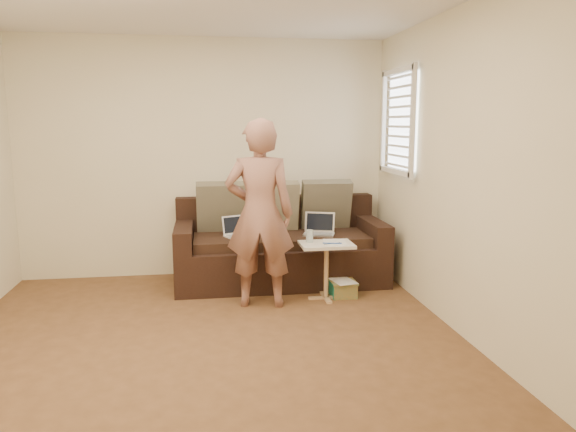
% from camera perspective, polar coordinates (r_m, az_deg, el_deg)
% --- Properties ---
extents(floor, '(4.50, 4.50, 0.00)m').
position_cam_1_polar(floor, '(4.18, -8.16, -14.19)').
color(floor, brown).
rests_on(floor, ground).
extents(wall_back, '(4.00, 0.00, 4.00)m').
position_cam_1_polar(wall_back, '(6.08, -8.76, 5.98)').
color(wall_back, beige).
rests_on(wall_back, ground).
extents(wall_front, '(4.00, 0.00, 4.00)m').
position_cam_1_polar(wall_front, '(1.62, -8.16, -4.29)').
color(wall_front, beige).
rests_on(wall_front, ground).
extents(wall_right, '(0.00, 4.50, 4.50)m').
position_cam_1_polar(wall_right, '(4.34, 18.90, 4.08)').
color(wall_right, beige).
rests_on(wall_right, ground).
extents(window_blinds, '(0.12, 0.88, 1.08)m').
position_cam_1_polar(window_blinds, '(5.67, 11.57, 9.68)').
color(window_blinds, white).
rests_on(window_blinds, wall_right).
extents(sofa, '(2.20, 0.95, 0.85)m').
position_cam_1_polar(sofa, '(5.79, -0.82, -2.85)').
color(sofa, black).
rests_on(sofa, ground).
extents(pillow_left, '(0.55, 0.29, 0.57)m').
position_cam_1_polar(pillow_left, '(5.90, -6.92, 0.92)').
color(pillow_left, brown).
rests_on(pillow_left, sofa).
extents(pillow_mid, '(0.55, 0.27, 0.57)m').
position_cam_1_polar(pillow_mid, '(5.91, -1.58, 1.01)').
color(pillow_mid, '#777555').
rests_on(pillow_mid, sofa).
extents(pillow_right, '(0.55, 0.28, 0.57)m').
position_cam_1_polar(pillow_right, '(6.06, 4.01, 1.21)').
color(pillow_right, brown).
rests_on(pillow_right, sofa).
extents(laptop_silver, '(0.38, 0.32, 0.21)m').
position_cam_1_polar(laptop_silver, '(5.74, 3.25, -2.01)').
color(laptop_silver, '#B7BABC').
rests_on(laptop_silver, sofa).
extents(laptop_white, '(0.35, 0.31, 0.21)m').
position_cam_1_polar(laptop_white, '(5.67, -5.08, -2.18)').
color(laptop_white, white).
rests_on(laptop_white, sofa).
extents(person, '(0.69, 0.52, 1.74)m').
position_cam_1_polar(person, '(4.97, -3.00, 0.24)').
color(person, '#8E514D').
rests_on(person, ground).
extents(side_table, '(0.50, 0.35, 0.55)m').
position_cam_1_polar(side_table, '(5.28, 4.03, -5.79)').
color(side_table, silver).
rests_on(side_table, ground).
extents(drinking_glass, '(0.07, 0.07, 0.12)m').
position_cam_1_polar(drinking_glass, '(5.23, 2.28, -2.12)').
color(drinking_glass, silver).
rests_on(drinking_glass, side_table).
extents(scissors, '(0.20, 0.15, 0.02)m').
position_cam_1_polar(scissors, '(5.16, 4.67, -2.89)').
color(scissors, silver).
rests_on(scissors, side_table).
extents(paper_on_table, '(0.25, 0.33, 0.00)m').
position_cam_1_polar(paper_on_table, '(5.25, 4.93, -2.76)').
color(paper_on_table, white).
rests_on(paper_on_table, side_table).
extents(striped_box, '(0.25, 0.25, 0.16)m').
position_cam_1_polar(striped_box, '(5.41, 5.79, -7.58)').
color(striped_box, orange).
rests_on(striped_box, ground).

